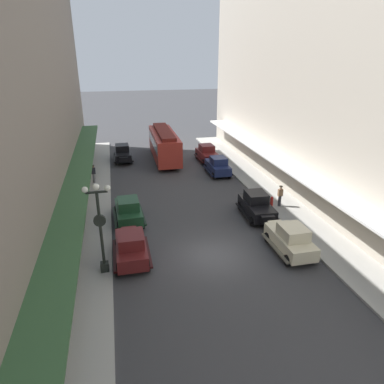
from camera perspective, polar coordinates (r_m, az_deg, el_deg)
ground_plane at (r=21.49m, az=3.58°, el=-10.32°), size 200.00×200.00×0.00m
sidewalk_left at (r=20.91m, az=-17.05°, el=-12.13°), size 3.00×60.00×0.15m
sidewalk_right at (r=24.41m, az=20.91°, el=-7.45°), size 3.00×60.00×0.15m
parked_car_0 at (r=20.86m, az=-9.93°, el=-8.68°), size 2.15×4.26×1.84m
parked_car_1 at (r=22.14m, az=15.81°, el=-7.33°), size 2.14×4.26×1.84m
parked_car_2 at (r=26.26m, az=10.52°, el=-2.07°), size 2.27×4.31×1.84m
parked_car_3 at (r=40.14m, az=-11.28°, el=6.28°), size 2.19×4.28×1.84m
parked_car_4 at (r=25.45m, az=-10.36°, el=-2.86°), size 2.28×4.31×1.84m
parked_car_5 at (r=39.32m, az=2.49°, el=6.36°), size 2.30×4.32×1.84m
parked_car_6 at (r=35.03m, az=4.24°, el=4.37°), size 2.14×4.26×1.84m
streetcar at (r=39.63m, az=-4.56°, el=7.87°), size 2.67×9.64×3.46m
lamp_post_with_clock at (r=19.05m, az=-14.78°, el=-5.23°), size 1.42×0.44×5.16m
fire_hydrant at (r=28.09m, az=12.87°, el=-1.49°), size 0.24×0.24×0.82m
pedestrian_0 at (r=28.13m, az=14.19°, el=-0.58°), size 0.36×0.28×1.67m
pedestrian_1 at (r=33.54m, az=-15.77°, el=2.91°), size 0.36×0.28×1.67m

